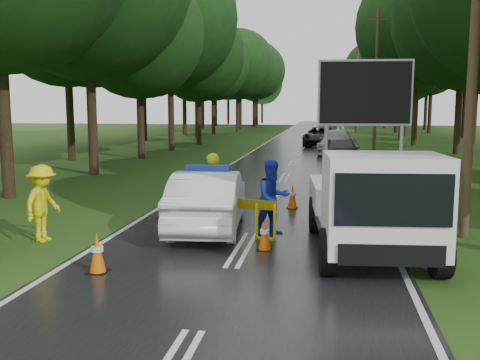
% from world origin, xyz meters
% --- Properties ---
extents(ground, '(160.00, 160.00, 0.00)m').
position_xyz_m(ground, '(0.00, 0.00, 0.00)').
color(ground, '#194714').
rests_on(ground, ground).
extents(road, '(7.00, 140.00, 0.02)m').
position_xyz_m(road, '(0.00, 30.00, 0.01)').
color(road, black).
rests_on(road, ground).
extents(guardrail, '(0.12, 60.06, 0.70)m').
position_xyz_m(guardrail, '(3.70, 29.67, 0.55)').
color(guardrail, gray).
rests_on(guardrail, ground).
extents(utility_pole_near, '(1.40, 0.24, 10.00)m').
position_xyz_m(utility_pole_near, '(5.20, 2.00, 5.06)').
color(utility_pole_near, '#4B3123').
rests_on(utility_pole_near, ground).
extents(utility_pole_mid, '(1.40, 0.24, 10.00)m').
position_xyz_m(utility_pole_mid, '(5.20, 28.00, 5.06)').
color(utility_pole_mid, '#4B3123').
rests_on(utility_pole_mid, ground).
extents(utility_pole_far, '(1.40, 0.24, 10.00)m').
position_xyz_m(utility_pole_far, '(5.20, 54.00, 5.06)').
color(utility_pole_far, '#4B3123').
rests_on(utility_pole_far, ground).
extents(police_sedan, '(2.07, 4.83, 1.70)m').
position_xyz_m(police_sedan, '(-1.17, 1.76, 0.78)').
color(police_sedan, white).
rests_on(police_sedan, ground).
extents(work_truck, '(2.78, 5.49, 4.24)m').
position_xyz_m(work_truck, '(2.80, 0.02, 1.15)').
color(work_truck, gray).
rests_on(work_truck, ground).
extents(barrier, '(2.31, 0.51, 0.97)m').
position_xyz_m(barrier, '(-0.47, 1.09, 0.73)').
color(barrier, yellow).
rests_on(barrier, ground).
extents(officer, '(0.81, 0.61, 2.00)m').
position_xyz_m(officer, '(-1.14, 2.10, 1.00)').
color(officer, '#CFDB0B').
rests_on(officer, ground).
extents(civilian, '(1.16, 1.12, 1.89)m').
position_xyz_m(civilian, '(0.53, 1.48, 0.95)').
color(civilian, '#1C2EB6').
rests_on(civilian, ground).
extents(bystander_left, '(0.80, 1.25, 1.84)m').
position_xyz_m(bystander_left, '(-4.81, 0.00, 0.92)').
color(bystander_left, yellow).
rests_on(bystander_left, ground).
extents(queue_car_first, '(2.09, 4.71, 1.57)m').
position_xyz_m(queue_car_first, '(2.60, 17.65, 0.79)').
color(queue_car_first, '#3F4146').
rests_on(queue_car_first, ground).
extents(queue_car_second, '(2.83, 5.64, 1.57)m').
position_xyz_m(queue_car_second, '(2.53, 24.59, 0.79)').
color(queue_car_second, '#9A9DA2').
rests_on(queue_car_second, ground).
extents(queue_car_third, '(2.92, 5.71, 1.55)m').
position_xyz_m(queue_car_third, '(1.37, 31.76, 0.77)').
color(queue_car_third, black).
rests_on(queue_car_third, ground).
extents(queue_car_fourth, '(1.92, 4.95, 1.61)m').
position_xyz_m(queue_car_fourth, '(1.93, 40.53, 0.80)').
color(queue_car_fourth, '#3C3E43').
rests_on(queue_car_fourth, ground).
extents(cone_near_left, '(0.38, 0.38, 0.81)m').
position_xyz_m(cone_near_left, '(-2.50, -2.15, 0.39)').
color(cone_near_left, black).
rests_on(cone_near_left, ground).
extents(cone_center, '(0.34, 0.34, 0.73)m').
position_xyz_m(cone_center, '(0.50, 0.00, 0.35)').
color(cone_center, black).
rests_on(cone_center, ground).
extents(cone_far, '(0.37, 0.37, 0.78)m').
position_xyz_m(cone_far, '(0.80, 5.00, 0.38)').
color(cone_far, black).
rests_on(cone_far, ground).
extents(cone_left_mid, '(0.37, 0.37, 0.79)m').
position_xyz_m(cone_left_mid, '(-2.77, 3.00, 0.38)').
color(cone_left_mid, black).
rests_on(cone_left_mid, ground).
extents(cone_right, '(0.38, 0.38, 0.81)m').
position_xyz_m(cone_right, '(3.50, 2.82, 0.39)').
color(cone_right, black).
rests_on(cone_right, ground).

